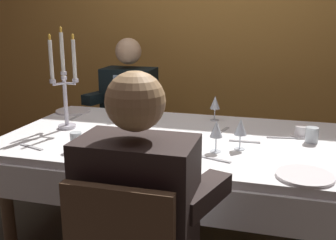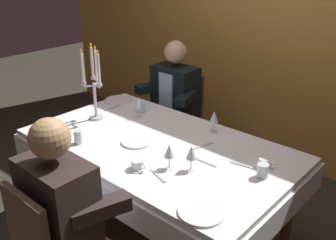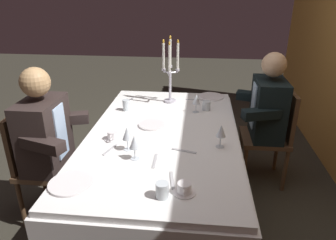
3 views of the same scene
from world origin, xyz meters
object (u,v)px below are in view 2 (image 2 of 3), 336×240
at_px(dinner_plate_2, 202,212).
at_px(seated_diner_0, 176,93).
at_px(dinner_plate_0, 137,142).
at_px(wine_glass_3, 214,117).
at_px(seated_diner_1, 58,206).
at_px(dinner_plate_1, 119,100).
at_px(dining_table, 158,158).
at_px(wine_glass_0, 169,151).
at_px(coffee_cup_0, 137,165).
at_px(candelabra, 94,86).
at_px(water_tumbler_0, 263,171).
at_px(coffee_cup_1, 264,163).
at_px(water_tumbler_1, 78,137).
at_px(wine_glass_1, 191,153).
at_px(water_tumbler_2, 141,108).
at_px(wine_glass_2, 139,104).

relative_size(dinner_plate_2, seated_diner_0, 0.20).
relative_size(dinner_plate_0, wine_glass_3, 1.33).
height_order(dinner_plate_0, seated_diner_1, seated_diner_1).
bearing_deg(dinner_plate_1, dining_table, -24.29).
bearing_deg(wine_glass_0, coffee_cup_0, -134.51).
bearing_deg(candelabra, water_tumbler_0, 3.95).
bearing_deg(seated_diner_1, coffee_cup_1, 60.39).
bearing_deg(candelabra, coffee_cup_0, -22.13).
distance_m(dinner_plate_1, water_tumbler_1, 0.86).
bearing_deg(wine_glass_1, dining_table, 162.00).
bearing_deg(wine_glass_3, seated_diner_0, 148.78).
xyz_separation_m(wine_glass_0, coffee_cup_1, (0.44, 0.40, -0.09)).
relative_size(water_tumbler_0, coffee_cup_0, 0.65).
bearing_deg(coffee_cup_1, seated_diner_0, 152.50).
bearing_deg(candelabra, dinner_plate_1, 113.64).
bearing_deg(dinner_plate_2, water_tumbler_2, 147.87).
bearing_deg(water_tumbler_2, dinner_plate_0, -48.11).
relative_size(wine_glass_1, coffee_cup_1, 1.24).
bearing_deg(seated_diner_1, wine_glass_1, 68.61).
relative_size(dining_table, dinner_plate_0, 8.90).
xyz_separation_m(dinner_plate_0, water_tumbler_0, (0.88, 0.18, 0.04)).
relative_size(wine_glass_1, coffee_cup_0, 1.24).
height_order(seated_diner_0, seated_diner_1, same).
bearing_deg(dinner_plate_0, dinner_plate_2, -22.00).
height_order(wine_glass_3, water_tumbler_1, wine_glass_3).
bearing_deg(dinner_plate_0, seated_diner_0, 116.04).
relative_size(candelabra, wine_glass_3, 3.74).
bearing_deg(wine_glass_3, dining_table, -113.69).
height_order(candelabra, water_tumbler_0, candelabra).
xyz_separation_m(wine_glass_1, water_tumbler_0, (0.37, 0.22, -0.07)).
xyz_separation_m(candelabra, wine_glass_1, (1.07, -0.12, -0.16)).
xyz_separation_m(dinner_plate_2, wine_glass_0, (-0.42, 0.23, 0.11)).
xyz_separation_m(dining_table, water_tumbler_1, (-0.41, -0.37, 0.17)).
bearing_deg(water_tumbler_2, seated_diner_0, 100.19).
height_order(dinner_plate_0, dinner_plate_2, same).
bearing_deg(coffee_cup_0, seated_diner_0, 121.16).
height_order(wine_glass_2, seated_diner_1, seated_diner_1).
distance_m(dinner_plate_2, seated_diner_1, 0.76).
height_order(wine_glass_3, water_tumbler_0, wine_glass_3).
bearing_deg(wine_glass_0, dinner_plate_1, 152.71).
distance_m(dining_table, water_tumbler_0, 0.79).
xyz_separation_m(candelabra, water_tumbler_0, (1.44, 0.10, -0.23)).
bearing_deg(wine_glass_2, coffee_cup_0, -45.08).
bearing_deg(dining_table, wine_glass_2, 151.18).
bearing_deg(wine_glass_2, coffee_cup_1, -1.77).
height_order(dining_table, wine_glass_3, wine_glass_3).
bearing_deg(seated_diner_1, wine_glass_3, 86.58).
bearing_deg(wine_glass_2, dining_table, -28.82).
xyz_separation_m(wine_glass_2, water_tumbler_0, (1.20, -0.15, -0.07)).
distance_m(wine_glass_2, water_tumbler_0, 1.21).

